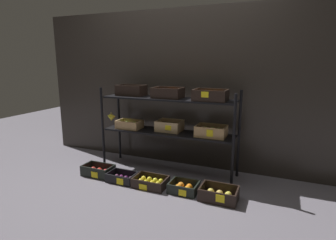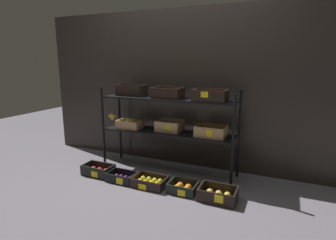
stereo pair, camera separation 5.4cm
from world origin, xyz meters
name	(u,v)px [view 1 (the left image)]	position (x,y,z in m)	size (l,w,h in m)	color
ground_plane	(168,171)	(0.00, 0.00, 0.00)	(10.00, 10.00, 0.00)	slate
storefront_wall	(179,89)	(0.00, 0.39, 1.01)	(4.06, 0.12, 2.02)	#2D2823
display_rack	(170,114)	(0.02, 0.00, 0.74)	(1.78, 0.41, 1.08)	black
crate_ground_apple_red	(98,171)	(-0.74, -0.45, 0.05)	(0.37, 0.22, 0.13)	black
crate_ground_plum	(122,178)	(-0.38, -0.48, 0.04)	(0.33, 0.22, 0.11)	black
crate_ground_lemon	(151,183)	(-0.01, -0.47, 0.04)	(0.37, 0.26, 0.11)	black
crate_ground_orange	(184,188)	(0.37, -0.45, 0.04)	(0.30, 0.25, 0.11)	black
crate_ground_apple_gold	(219,195)	(0.76, -0.47, 0.05)	(0.37, 0.26, 0.13)	black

